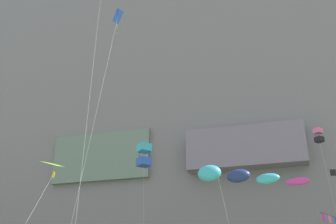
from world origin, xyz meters
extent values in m
cube|color=gray|center=(0.00, 68.70, 34.35)|extent=(180.00, 26.36, 68.70)
cube|color=gray|center=(-23.76, 55.95, 25.10)|extent=(16.90, 2.45, 8.28)
cube|color=gray|center=(0.00, 54.28, 24.13)|extent=(17.50, 2.61, 6.29)
cube|color=black|center=(8.72, 30.24, 12.77)|extent=(0.47, 0.08, 0.52)
cube|color=blue|center=(-7.93, 22.76, 26.43)|extent=(1.38, 0.78, 1.50)
cylinder|color=black|center=(-7.93, 22.76, 26.43)|extent=(0.12, 0.47, 1.21)
cube|color=green|center=(-7.95, 22.76, 25.85)|extent=(0.18, 0.03, 0.09)
cube|color=orange|center=(-7.96, 22.76, 25.53)|extent=(0.18, 0.03, 0.09)
cube|color=#8CCC33|center=(-7.97, 22.76, 25.21)|extent=(0.18, 0.02, 0.09)
cube|color=green|center=(-7.90, 22.76, 24.89)|extent=(0.18, 0.06, 0.09)
cube|color=#8CCC33|center=(-7.92, 22.76, 24.57)|extent=(0.18, 0.02, 0.09)
cylinder|color=silver|center=(-8.59, 20.49, 13.18)|extent=(1.33, 4.54, 26.12)
cylinder|color=silver|center=(-7.68, 18.26, 16.07)|extent=(2.28, 5.63, 31.89)
ellipsoid|color=#38B2D1|center=(0.45, 18.46, 10.05)|extent=(1.66, 1.24, 1.11)
ellipsoid|color=navy|center=(2.10, 18.80, 9.85)|extent=(1.60, 1.06, 0.94)
ellipsoid|color=#38B2D1|center=(3.75, 19.14, 9.66)|extent=(1.54, 0.89, 0.76)
ellipsoid|color=#CC3399|center=(5.40, 19.48, 9.46)|extent=(1.49, 0.71, 0.59)
cube|color=pink|center=(8.28, 32.17, 17.27)|extent=(0.92, 0.92, 0.45)
cube|color=black|center=(8.28, 32.17, 16.43)|extent=(0.92, 0.92, 0.45)
cylinder|color=black|center=(8.57, 32.17, 16.85)|extent=(0.02, 0.02, 1.23)
cylinder|color=black|center=(7.99, 32.17, 16.85)|extent=(0.02, 0.02, 1.23)
cylinder|color=black|center=(8.02, 27.44, 8.71)|extent=(2.49, 4.63, 0.03)
cube|color=blue|center=(8.02, 27.44, 8.43)|extent=(0.27, 0.43, 0.51)
cube|color=pink|center=(7.53, 26.51, 8.43)|extent=(0.27, 0.43, 0.51)
cube|color=#CC3399|center=(7.03, 25.59, 8.43)|extent=(0.25, 0.42, 0.51)
pyramid|color=#8CCC33|center=(-7.95, 15.54, 9.90)|extent=(1.30, 1.44, 0.35)
cube|color=yellow|center=(-8.26, 15.74, 9.87)|extent=(0.35, 0.24, 0.41)
cube|color=#38B2D1|center=(-7.84, 30.75, 16.67)|extent=(1.56, 1.56, 0.78)
cube|color=blue|center=(-7.84, 30.75, 15.25)|extent=(1.56, 1.56, 0.78)
cylinder|color=black|center=(-7.35, 30.75, 15.96)|extent=(0.04, 0.04, 2.09)
cylinder|color=black|center=(-8.34, 30.75, 15.96)|extent=(0.04, 0.04, 2.09)
camera|label=1|loc=(4.36, -5.01, 3.12)|focal=44.24mm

